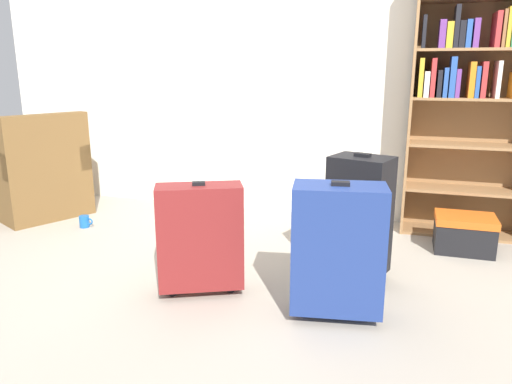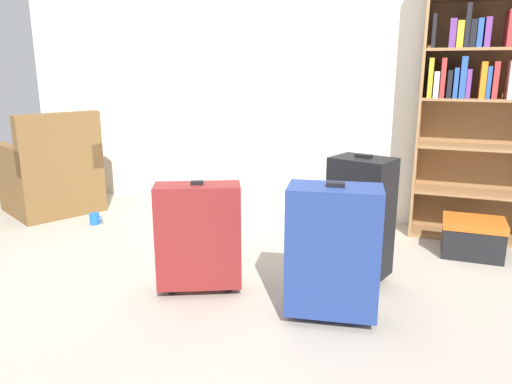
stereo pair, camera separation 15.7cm
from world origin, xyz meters
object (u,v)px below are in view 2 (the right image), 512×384
bookshelf (489,86)px  storage_box (473,236)px  suitcase_dark_red (199,236)px  mug (95,219)px  suitcase_black (360,217)px  suitcase_navy_blue (333,250)px  armchair (52,177)px

bookshelf → storage_box: bookshelf is taller
storage_box → suitcase_dark_red: suitcase_dark_red is taller
mug → suitcase_dark_red: suitcase_dark_red is taller
bookshelf → suitcase_black: size_ratio=2.65×
mug → storage_box: size_ratio=0.30×
suitcase_dark_red → suitcase_navy_blue: size_ratio=0.91×
suitcase_black → armchair: bearing=169.2°
bookshelf → mug: size_ratio=17.22×
storage_box → suitcase_navy_blue: size_ratio=0.55×
storage_box → suitcase_black: 1.00m
suitcase_dark_red → suitcase_black: size_ratio=0.85×
armchair → suitcase_black: (2.81, -0.54, 0.09)m
storage_box → suitcase_navy_blue: 1.43m
suitcase_navy_blue → suitcase_dark_red: bearing=176.9°
mug → suitcase_black: suitcase_black is taller
armchair → suitcase_navy_blue: (2.75, -1.06, 0.06)m
bookshelf → suitcase_dark_red: 2.34m
suitcase_dark_red → mug: bearing=149.3°
armchair → storage_box: armchair is taller
bookshelf → suitcase_dark_red: bookshelf is taller
suitcase_black → suitcase_navy_blue: 0.53m
bookshelf → suitcase_black: bearing=-122.7°
bookshelf → storage_box: (-0.03, -0.42, -1.00)m
mug → armchair: bearing=161.6°
bookshelf → storage_box: 1.08m
storage_box → suitcase_navy_blue: bearing=-121.3°
armchair → suitcase_black: 2.86m
armchair → storage_box: 3.49m
storage_box → suitcase_dark_red: (-1.51, -1.17, 0.21)m
mug → suitcase_dark_red: 1.64m
bookshelf → suitcase_black: (-0.71, -1.10, -0.73)m
armchair → mug: size_ratio=7.82×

